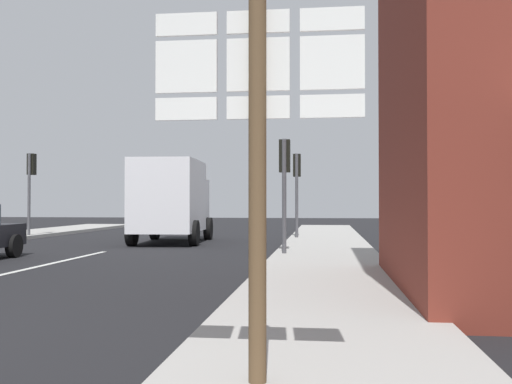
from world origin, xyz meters
name	(u,v)px	position (x,y,z in m)	size (l,w,h in m)	color
ground_plane	(77,258)	(0.00, 10.00, 0.00)	(80.00, 80.00, 0.00)	black
sidewalk_right	(326,267)	(6.76, 8.00, 0.07)	(2.86, 44.00, 0.14)	#9E9B96
delivery_truck	(172,199)	(1.03, 16.01, 1.65)	(2.72, 5.12, 3.05)	silver
route_sign_post	(258,142)	(6.21, -0.62, 2.00)	(1.66, 0.14, 3.20)	brown
traffic_light_far_right	(297,176)	(5.63, 17.81, 2.55)	(0.30, 0.49, 3.44)	#47474C
traffic_light_near_right	(285,170)	(5.63, 10.77, 2.41)	(0.30, 0.49, 3.25)	#47474C
traffic_light_far_left	(31,175)	(-5.63, 18.04, 2.65)	(0.30, 0.49, 3.58)	#47474C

